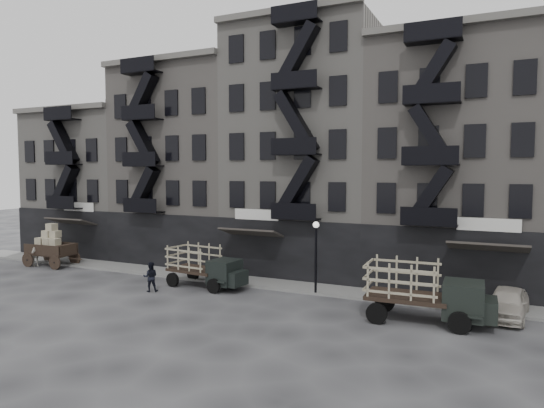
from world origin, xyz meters
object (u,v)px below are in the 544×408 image
at_px(stake_truck_east, 425,288).
at_px(horse, 30,256).
at_px(stake_truck_west, 205,264).
at_px(car_east, 507,303).
at_px(pedestrian_mid, 151,277).
at_px(wagon, 50,242).

bearing_deg(stake_truck_east, horse, 175.10).
distance_m(stake_truck_west, stake_truck_east, 13.36).
bearing_deg(stake_truck_east, stake_truck_west, 171.55).
height_order(car_east, pedestrian_mid, pedestrian_mid).
distance_m(horse, pedestrian_mid, 13.41).
height_order(stake_truck_west, car_east, stake_truck_west).
distance_m(stake_truck_east, pedestrian_mid, 15.63).
xyz_separation_m(stake_truck_west, car_east, (16.86, 1.00, -0.72)).
distance_m(stake_truck_west, pedestrian_mid, 3.34).
xyz_separation_m(horse, pedestrian_mid, (13.22, -2.27, 0.09)).
height_order(stake_truck_west, pedestrian_mid, stake_truck_west).
distance_m(horse, car_east, 32.41).
height_order(horse, pedestrian_mid, pedestrian_mid).
relative_size(horse, stake_truck_west, 0.36).
bearing_deg(horse, stake_truck_west, -84.10).
xyz_separation_m(wagon, car_east, (31.11, 0.34, -1.06)).
height_order(stake_truck_east, car_east, stake_truck_east).
relative_size(horse, car_east, 0.43).
bearing_deg(car_east, wagon, -172.87).
xyz_separation_m(stake_truck_west, pedestrian_mid, (-2.32, -2.33, -0.58)).
bearing_deg(car_east, stake_truck_west, -170.10).
relative_size(horse, pedestrian_mid, 1.06).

